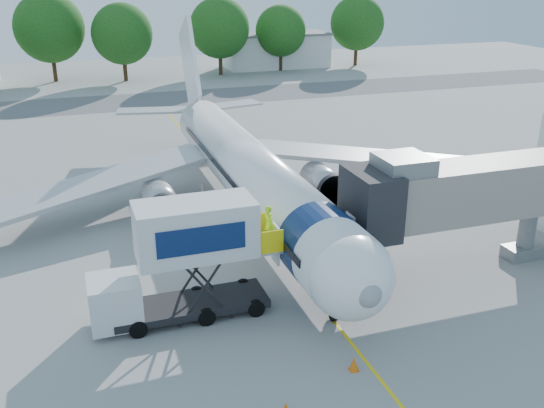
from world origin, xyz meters
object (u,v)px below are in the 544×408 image
object	(u,v)px
catering_hiloader	(182,262)
ground_tug	(468,381)
jet_bridge	(462,192)
aircraft	(247,170)

from	to	relation	value
catering_hiloader	ground_tug	bearing A→B (deg)	-45.16
jet_bridge	ground_tug	size ratio (longest dim) A/B	3.78
jet_bridge	ground_tug	bearing A→B (deg)	-121.45
aircraft	jet_bridge	distance (m)	13.77
aircraft	catering_hiloader	world-z (taller)	aircraft
aircraft	ground_tug	size ratio (longest dim) A/B	10.25
aircraft	catering_hiloader	bearing A→B (deg)	-119.38
jet_bridge	catering_hiloader	distance (m)	14.34
aircraft	ground_tug	distance (m)	20.29
jet_bridge	ground_tug	distance (m)	11.03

